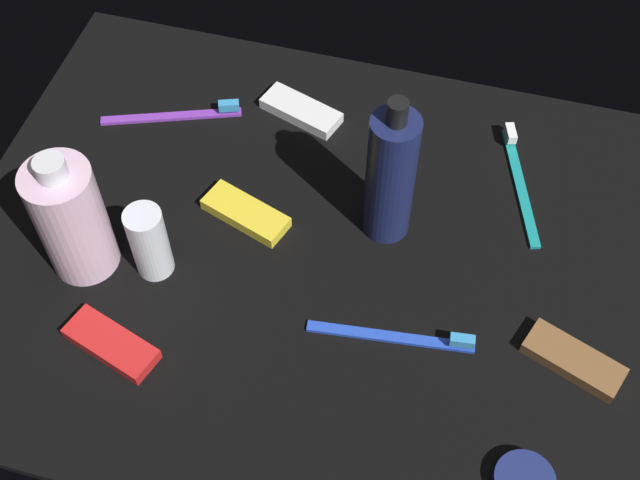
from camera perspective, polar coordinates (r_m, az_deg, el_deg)
The scene contains 11 objects.
ground_plane at distance 96.64cm, azimuth 0.00°, elevation -1.22°, with size 84.00×64.00×1.20cm, color black.
lotion_bottle at distance 91.74cm, azimuth 4.80°, elevation 4.33°, with size 5.43×5.43×20.35cm.
bodywash_bottle at distance 93.42cm, azimuth -16.50°, elevation 1.38°, with size 7.51×7.51×17.10cm.
deodorant_stick at distance 93.13cm, azimuth -11.49°, elevation -0.14°, with size 4.16×4.16×9.68cm, color silver.
toothbrush_blue at distance 90.41cm, azimuth 5.51°, elevation -6.53°, with size 18.02×3.24×2.10cm.
toothbrush_purple at distance 110.59cm, azimuth -9.48°, elevation 8.43°, with size 17.29×7.39×2.10cm.
toothbrush_teal at distance 104.99cm, azimuth 13.34°, elevation 4.14°, with size 6.86×17.45×2.10cm.
snack_bar_yellow at distance 99.04cm, azimuth -5.05°, elevation 1.82°, with size 10.40×4.00×1.50cm, color yellow.
snack_bar_white at distance 109.34cm, azimuth -1.29°, elevation 8.75°, with size 10.40×4.00×1.50cm, color white.
snack_bar_brown at distance 92.42cm, azimuth 16.80°, elevation -7.79°, with size 10.40×4.00×1.50cm, color brown.
snack_bar_red at distance 92.11cm, azimuth -13.96°, elevation -6.84°, with size 10.40×4.00×1.50cm, color red.
Camera 1 is at (14.04, -51.76, 79.80)cm, focal length 47.25 mm.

